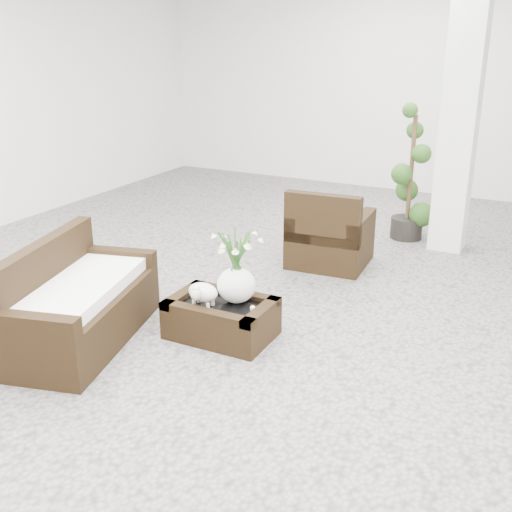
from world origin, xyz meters
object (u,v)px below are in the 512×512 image
at_px(coffee_table, 221,320).
at_px(armchair, 331,226).
at_px(topiary, 411,174).
at_px(loveseat, 80,294).

relative_size(coffee_table, armchair, 0.99).
bearing_deg(topiary, armchair, -112.24).
height_order(coffee_table, topiary, topiary).
height_order(armchair, loveseat, armchair).
bearing_deg(loveseat, coffee_table, -73.73).
xyz_separation_m(coffee_table, armchair, (0.20, 2.17, 0.30)).
bearing_deg(topiary, loveseat, -113.41).
distance_m(coffee_table, loveseat, 1.24).
distance_m(coffee_table, armchair, 2.20).
height_order(coffee_table, loveseat, loveseat).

